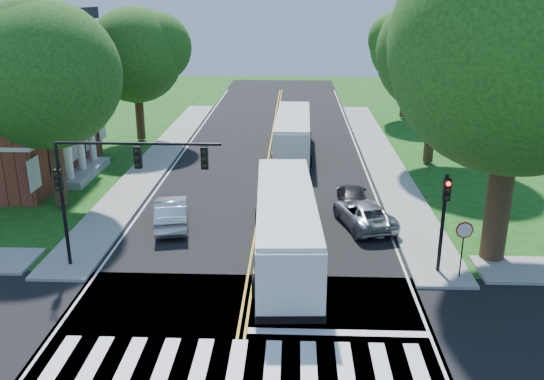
{
  "coord_description": "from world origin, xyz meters",
  "views": [
    {
      "loc": [
        1.83,
        -16.56,
        11.67
      ],
      "look_at": [
        0.74,
        10.54,
        2.4
      ],
      "focal_mm": 38.0,
      "sensor_mm": 36.0,
      "label": 1
    }
  ],
  "objects_px": {
    "signal_nw": "(113,175)",
    "signal_ne": "(444,211)",
    "bus_follow": "(293,133)",
    "hatchback": "(171,212)",
    "suv": "(364,213)",
    "dark_sedan": "(352,195)",
    "bus_lead": "(286,225)"
  },
  "relations": [
    {
      "from": "bus_follow",
      "to": "hatchback",
      "type": "xyz_separation_m",
      "value": [
        -6.31,
        -14.73,
        -0.83
      ]
    },
    {
      "from": "signal_ne",
      "to": "suv",
      "type": "height_order",
      "value": "signal_ne"
    },
    {
      "from": "bus_lead",
      "to": "dark_sedan",
      "type": "relative_size",
      "value": 2.98
    },
    {
      "from": "signal_ne",
      "to": "hatchback",
      "type": "distance_m",
      "value": 13.93
    },
    {
      "from": "signal_ne",
      "to": "dark_sedan",
      "type": "xyz_separation_m",
      "value": [
        -2.98,
        8.58,
        -2.36
      ]
    },
    {
      "from": "bus_lead",
      "to": "hatchback",
      "type": "xyz_separation_m",
      "value": [
        -6.09,
        3.62,
        -0.88
      ]
    },
    {
      "from": "dark_sedan",
      "to": "signal_ne",
      "type": "bearing_deg",
      "value": 110.58
    },
    {
      "from": "signal_nw",
      "to": "signal_ne",
      "type": "relative_size",
      "value": 1.62
    },
    {
      "from": "signal_nw",
      "to": "signal_ne",
      "type": "height_order",
      "value": "signal_nw"
    },
    {
      "from": "bus_follow",
      "to": "signal_nw",
      "type": "bearing_deg",
      "value": 69.93
    },
    {
      "from": "signal_ne",
      "to": "bus_lead",
      "type": "relative_size",
      "value": 0.36
    },
    {
      "from": "hatchback",
      "to": "suv",
      "type": "height_order",
      "value": "hatchback"
    },
    {
      "from": "signal_ne",
      "to": "suv",
      "type": "distance_m",
      "value": 6.49
    },
    {
      "from": "signal_nw",
      "to": "bus_follow",
      "type": "distance_m",
      "value": 21.33
    },
    {
      "from": "signal_nw",
      "to": "hatchback",
      "type": "height_order",
      "value": "signal_nw"
    },
    {
      "from": "bus_follow",
      "to": "dark_sedan",
      "type": "height_order",
      "value": "bus_follow"
    },
    {
      "from": "signal_nw",
      "to": "suv",
      "type": "height_order",
      "value": "signal_nw"
    },
    {
      "from": "hatchback",
      "to": "dark_sedan",
      "type": "distance_m",
      "value": 10.46
    },
    {
      "from": "hatchback",
      "to": "dark_sedan",
      "type": "relative_size",
      "value": 1.14
    },
    {
      "from": "bus_lead",
      "to": "dark_sedan",
      "type": "bearing_deg",
      "value": -120.28
    },
    {
      "from": "bus_follow",
      "to": "dark_sedan",
      "type": "bearing_deg",
      "value": 108.36
    },
    {
      "from": "signal_nw",
      "to": "bus_lead",
      "type": "bearing_deg",
      "value": 10.84
    },
    {
      "from": "signal_ne",
      "to": "bus_follow",
      "type": "distance_m",
      "value": 20.83
    },
    {
      "from": "bus_follow",
      "to": "suv",
      "type": "bearing_deg",
      "value": 105.87
    },
    {
      "from": "hatchback",
      "to": "dark_sedan",
      "type": "height_order",
      "value": "hatchback"
    },
    {
      "from": "signal_nw",
      "to": "hatchback",
      "type": "xyz_separation_m",
      "value": [
        1.25,
        5.02,
        -3.6
      ]
    },
    {
      "from": "hatchback",
      "to": "suv",
      "type": "relative_size",
      "value": 0.95
    },
    {
      "from": "signal_ne",
      "to": "hatchback",
      "type": "bearing_deg",
      "value": 158.63
    },
    {
      "from": "signal_nw",
      "to": "dark_sedan",
      "type": "bearing_deg",
      "value": 37.79
    },
    {
      "from": "signal_nw",
      "to": "bus_follow",
      "type": "xyz_separation_m",
      "value": [
        7.56,
        19.76,
        -2.77
      ]
    },
    {
      "from": "suv",
      "to": "signal_ne",
      "type": "bearing_deg",
      "value": 101.68
    },
    {
      "from": "signal_ne",
      "to": "hatchback",
      "type": "xyz_separation_m",
      "value": [
        -12.81,
        5.01,
        -2.18
      ]
    }
  ]
}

